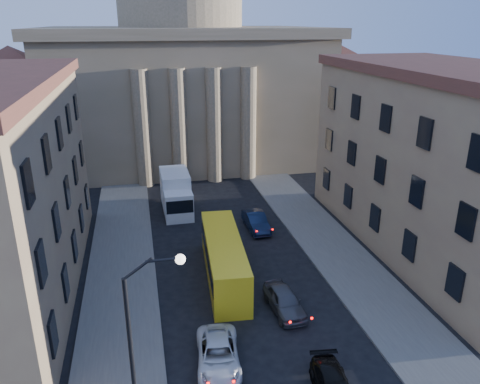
{
  "coord_description": "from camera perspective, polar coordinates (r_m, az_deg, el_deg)",
  "views": [
    {
      "loc": [
        -6.49,
        -9.1,
        17.76
      ],
      "look_at": [
        -0.53,
        17.76,
        7.66
      ],
      "focal_mm": 35.0,
      "sensor_mm": 36.0,
      "label": 1
    }
  ],
  "objects": [
    {
      "name": "street_lamp",
      "position": [
        21.18,
        -11.85,
        -16.45
      ],
      "size": [
        2.62,
        0.44,
        8.83
      ],
      "color": "black",
      "rests_on": "ground"
    },
    {
      "name": "car_right_far",
      "position": [
        31.14,
        5.44,
        -13.04
      ],
      "size": [
        2.09,
        4.56,
        1.52
      ],
      "primitive_type": "imported",
      "rotation": [
        0.0,
        0.0,
        0.07
      ],
      "color": "#46474B",
      "rests_on": "ground"
    },
    {
      "name": "car_left_mid",
      "position": [
        26.95,
        -2.67,
        -19.19
      ],
      "size": [
        2.85,
        5.2,
        1.38
      ],
      "primitive_type": "imported",
      "rotation": [
        0.0,
        0.0,
        -0.12
      ],
      "color": "silver",
      "rests_on": "ground"
    },
    {
      "name": "city_bus",
      "position": [
        34.21,
        -1.96,
        -7.97
      ],
      "size": [
        3.27,
        11.01,
        3.06
      ],
      "rotation": [
        0.0,
        0.0,
        -0.07
      ],
      "color": "yellow",
      "rests_on": "ground"
    },
    {
      "name": "car_right_distant",
      "position": [
        42.22,
        1.96,
        -3.6
      ],
      "size": [
        1.75,
        4.69,
        1.53
      ],
      "primitive_type": "imported",
      "rotation": [
        0.0,
        0.0,
        0.03
      ],
      "color": "black",
      "rests_on": "ground"
    },
    {
      "name": "sidewalk_right",
      "position": [
        35.67,
        14.47,
        -10.29
      ],
      "size": [
        5.0,
        60.0,
        0.15
      ],
      "primitive_type": "cube",
      "color": "#55534E",
      "rests_on": "ground"
    },
    {
      "name": "sidewalk_left",
      "position": [
        32.43,
        -14.38,
        -13.62
      ],
      "size": [
        5.0,
        60.0,
        0.15
      ],
      "primitive_type": "cube",
      "color": "#55534E",
      "rests_on": "ground"
    },
    {
      "name": "box_truck",
      "position": [
        46.43,
        -7.79,
        -0.2
      ],
      "size": [
        2.74,
        6.8,
        3.72
      ],
      "rotation": [
        0.0,
        0.0,
        0.01
      ],
      "color": "silver",
      "rests_on": "ground"
    },
    {
      "name": "church",
      "position": [
        65.16,
        -6.96,
        14.83
      ],
      "size": [
        68.02,
        28.76,
        36.6
      ],
      "color": "#756648",
      "rests_on": "ground"
    },
    {
      "name": "building_right",
      "position": [
        40.32,
        23.74,
        3.57
      ],
      "size": [
        11.6,
        26.6,
        14.7
      ],
      "color": "#9B835B",
      "rests_on": "ground"
    }
  ]
}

